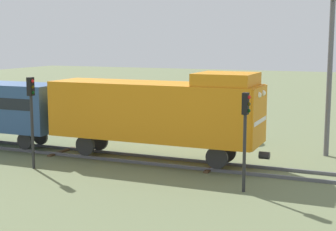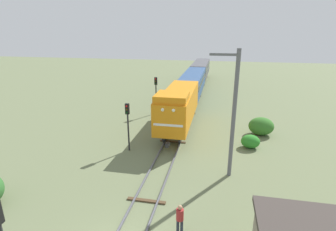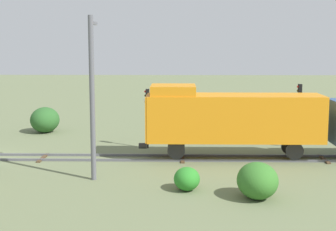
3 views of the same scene
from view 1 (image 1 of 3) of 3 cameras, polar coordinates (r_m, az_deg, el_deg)
The scene contains 6 objects.
locomotive at distance 26.49m, azimuth -1.20°, elevation 0.65°, with size 2.90×11.60×4.60m.
traffic_signal_mid at distance 21.48m, azimuth 8.56°, elevation -0.88°, with size 0.32×0.34×4.20m.
traffic_signal_far at distance 26.00m, azimuth -14.90°, elevation 1.04°, with size 0.32×0.34×4.54m.
catenary_mast at distance 29.08m, azimuth 17.48°, elevation 4.75°, with size 1.94×0.28×8.88m.
bush_near at distance 32.36m, azimuth 8.55°, elevation -1.92°, with size 1.63×1.33×1.19m, color #2A7D26.
bush_mid at distance 34.50m, azimuth 3.67°, elevation -0.71°, with size 2.43×1.99×1.77m, color #336C26.
Camera 1 is at (-23.95, 5.86, 6.37)m, focal length 55.00 mm.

